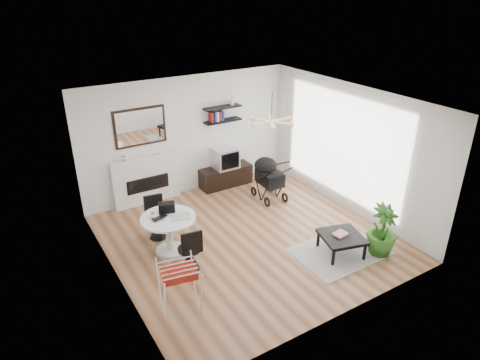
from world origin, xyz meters
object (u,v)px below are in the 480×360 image
dining_table (169,229)px  stroller (268,179)px  tv_console (226,176)px  crt_tv (225,158)px  potted_plant (382,230)px  drying_rack (180,289)px  coffee_table (342,237)px  fireplace (146,174)px

dining_table → stroller: stroller is taller
tv_console → crt_tv: 0.48m
stroller → potted_plant: stroller is taller
drying_rack → coffee_table: (3.12, -0.10, -0.11)m
crt_tv → stroller: 1.21m
dining_table → drying_rack: bearing=-107.6°
drying_rack → potted_plant: bearing=3.6°
tv_console → potted_plant: bearing=-76.2°
coffee_table → potted_plant: size_ratio=0.92×
fireplace → potted_plant: 5.03m
dining_table → potted_plant: size_ratio=1.03×
dining_table → drying_rack: size_ratio=1.17×
tv_console → dining_table: size_ratio=1.29×
dining_table → drying_rack: drying_rack is taller
crt_tv → coffee_table: 3.62m
crt_tv → stroller: bearing=-64.1°
coffee_table → potted_plant: (0.61, -0.37, 0.15)m
tv_console → coffee_table: bearing=-84.4°
stroller → drying_rack: bearing=-139.8°
crt_tv → coffee_table: (0.36, -3.58, -0.38)m
potted_plant → fireplace: bearing=125.1°
drying_rack → coffee_table: 3.13m
tv_console → drying_rack: drying_rack is taller
crt_tv → stroller: (0.51, -1.06, -0.27)m
tv_console → fireplace: bearing=175.4°
drying_rack → potted_plant: size_ratio=0.88×
drying_rack → potted_plant: (3.74, -0.46, 0.04)m
dining_table → fireplace: bearing=80.5°
drying_rack → coffee_table: size_ratio=0.96×
fireplace → dining_table: fireplace is taller
crt_tv → drying_rack: bearing=-128.4°
dining_table → stroller: bearing=17.0°
potted_plant → coffee_table: bearing=149.1°
tv_console → coffee_table: tv_console is taller
dining_table → potted_plant: potted_plant is taller
tv_console → stroller: size_ratio=1.22×
fireplace → stroller: bearing=-26.6°
tv_console → stroller: stroller is taller
potted_plant → drying_rack: bearing=172.9°
potted_plant → tv_console: bearing=103.8°
dining_table → crt_tv: bearing=40.1°
tv_console → coffee_table: (0.35, -3.58, 0.10)m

